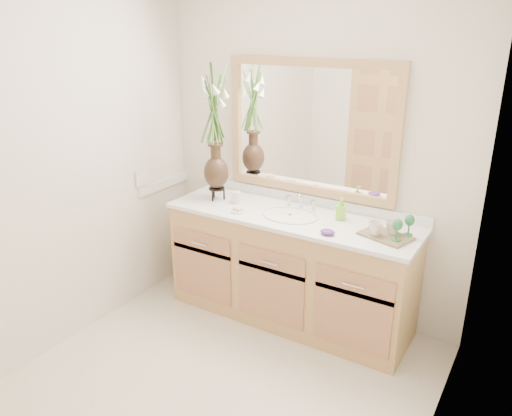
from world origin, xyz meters
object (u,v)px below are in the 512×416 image
Objects in this scene: flower_vase at (215,120)px; soap_bottle at (341,210)px; tray at (385,236)px; tumbler at (236,197)px.

flower_vase reaches higher than soap_bottle.
soap_bottle is 0.40m from tray.
tumbler reaches higher than tray.
tumbler is 0.29× the size of tray.
tray is at bearing -1.80° from tumbler.
tumbler is (0.17, 0.01, -0.57)m from flower_vase.
flower_vase is at bearing 163.95° from soap_bottle.
flower_vase is 1.12m from soap_bottle.
flower_vase reaches higher than tray.
tray is at bearing -1.29° from flower_vase.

